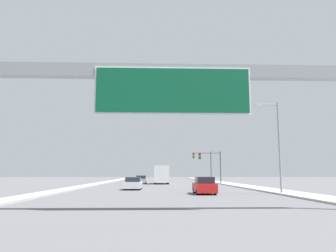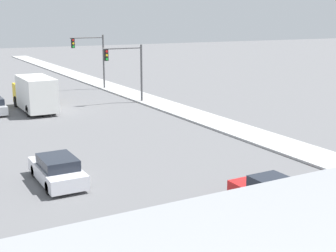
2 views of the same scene
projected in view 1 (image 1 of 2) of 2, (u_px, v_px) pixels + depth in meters
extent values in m
cube|color=#AAAAAA|center=(224.00, 183.00, 58.32)|extent=(3.00, 120.00, 0.15)
cube|color=#AAAAAA|center=(100.00, 183.00, 57.58)|extent=(2.00, 120.00, 0.15)
cube|color=gray|center=(173.00, 72.00, 17.40)|extent=(19.90, 0.60, 0.70)
cube|color=white|center=(173.00, 91.00, 16.95)|extent=(8.10, 0.08, 2.52)
cube|color=#0C5133|center=(173.00, 90.00, 16.90)|extent=(7.90, 0.16, 2.32)
cube|color=#A5A8AD|center=(141.00, 181.00, 56.98)|extent=(1.77, 4.37, 0.71)
cube|color=#1E232D|center=(141.00, 177.00, 56.85)|extent=(1.56, 2.27, 0.54)
cylinder|color=black|center=(137.00, 182.00, 58.26)|extent=(0.22, 0.64, 0.64)
cylinder|color=black|center=(146.00, 182.00, 58.31)|extent=(0.22, 0.64, 0.64)
cylinder|color=black|center=(136.00, 182.00, 55.58)|extent=(0.22, 0.64, 0.64)
cylinder|color=black|center=(145.00, 182.00, 55.63)|extent=(0.22, 0.64, 0.64)
cube|color=red|center=(204.00, 188.00, 29.67)|extent=(1.74, 4.21, 0.78)
cube|color=#1E232D|center=(204.00, 180.00, 29.56)|extent=(1.53, 2.19, 0.58)
cylinder|color=black|center=(194.00, 190.00, 30.90)|extent=(0.22, 0.64, 0.64)
cylinder|color=black|center=(210.00, 190.00, 30.95)|extent=(0.22, 0.64, 0.64)
cylinder|color=black|center=(198.00, 191.00, 28.32)|extent=(0.22, 0.64, 0.64)
cylinder|color=black|center=(215.00, 191.00, 28.37)|extent=(0.22, 0.64, 0.64)
cube|color=silver|center=(133.00, 185.00, 37.50)|extent=(1.85, 4.56, 0.70)
cube|color=#1E232D|center=(133.00, 179.00, 37.36)|extent=(1.63, 2.37, 0.53)
cylinder|color=black|center=(127.00, 186.00, 38.84)|extent=(0.22, 0.64, 0.64)
cylinder|color=black|center=(141.00, 186.00, 38.90)|extent=(0.22, 0.64, 0.64)
cylinder|color=black|center=(125.00, 187.00, 36.04)|extent=(0.22, 0.64, 0.64)
cylinder|color=black|center=(140.00, 187.00, 36.10)|extent=(0.22, 0.64, 0.64)
cube|color=yellow|center=(161.00, 177.00, 59.66)|extent=(2.25, 2.11, 1.82)
cube|color=silver|center=(162.00, 174.00, 56.00)|extent=(2.44, 5.43, 2.82)
cylinder|color=black|center=(155.00, 181.00, 59.41)|extent=(0.28, 1.00, 1.00)
cylinder|color=black|center=(167.00, 181.00, 59.49)|extent=(0.28, 1.00, 1.00)
cylinder|color=black|center=(155.00, 181.00, 54.45)|extent=(0.28, 1.00, 1.00)
cylinder|color=black|center=(168.00, 181.00, 54.52)|extent=(0.28, 1.00, 1.00)
cylinder|color=#4C4C4F|center=(221.00, 167.00, 56.70)|extent=(0.20, 0.20, 5.61)
cylinder|color=#4C4C4F|center=(209.00, 153.00, 56.99)|extent=(3.92, 0.14, 0.14)
cube|color=black|center=(200.00, 156.00, 56.85)|extent=(0.35, 0.28, 1.05)
cylinder|color=red|center=(200.00, 154.00, 56.74)|extent=(0.22, 0.04, 0.22)
cylinder|color=yellow|center=(200.00, 156.00, 56.69)|extent=(0.22, 0.04, 0.22)
cylinder|color=green|center=(200.00, 158.00, 56.64)|extent=(0.22, 0.04, 0.22)
cylinder|color=#4C4C4F|center=(211.00, 167.00, 66.63)|extent=(0.20, 0.20, 6.23)
cylinder|color=#4C4C4F|center=(201.00, 153.00, 66.97)|extent=(3.86, 0.14, 0.14)
cube|color=black|center=(194.00, 156.00, 66.83)|extent=(0.35, 0.28, 1.05)
cylinder|color=red|center=(194.00, 154.00, 66.72)|extent=(0.22, 0.04, 0.22)
cylinder|color=yellow|center=(194.00, 156.00, 66.67)|extent=(0.22, 0.04, 0.22)
cylinder|color=green|center=(194.00, 157.00, 66.62)|extent=(0.22, 0.04, 0.22)
cylinder|color=gray|center=(279.00, 148.00, 29.77)|extent=(0.18, 0.18, 8.31)
cylinder|color=gray|center=(268.00, 105.00, 30.31)|extent=(1.83, 0.12, 0.12)
cube|color=#B2B2A8|center=(258.00, 106.00, 30.26)|extent=(0.60, 0.28, 0.20)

